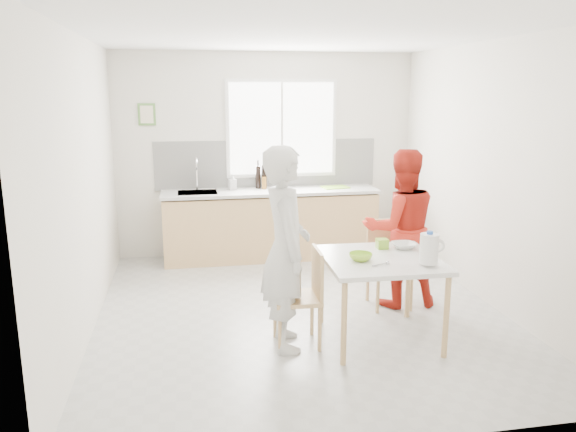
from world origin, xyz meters
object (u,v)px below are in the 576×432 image
Objects in this scene: chair_far at (388,259)px; person_red at (401,228)px; person_white at (286,249)px; bowl_green at (361,257)px; wine_bottle_a at (264,176)px; dining_table at (381,266)px; milk_jug at (430,248)px; chair_left at (304,293)px; wine_bottle_b at (258,177)px; bowl_white at (404,246)px.

chair_far is 0.54× the size of person_red.
person_white is 8.75× the size of bowl_green.
wine_bottle_a is at bearing 98.46° from bowl_green.
milk_jug is at bearing -42.45° from dining_table.
bowl_green is (-0.57, -0.85, 0.31)m from chair_far.
bowl_green is at bearing 84.11° from chair_left.
chair_left is 3.13× the size of milk_jug.
bowl_green is at bearing -122.38° from chair_far.
person_white is 1.54m from person_red.
wine_bottle_a is (0.05, 2.83, 0.60)m from chair_left.
wine_bottle_a is 0.08m from wine_bottle_b.
person_white is (-0.85, 0.02, 0.20)m from dining_table.
dining_table is at bearing 139.20° from milk_jug.
bowl_white is at bearing -77.71° from person_white.
bowl_white is 2.78m from wine_bottle_a.
wine_bottle_a is 1.07× the size of wine_bottle_b.
wine_bottle_b reaches higher than chair_left.
chair_far is at bearing -62.07° from wine_bottle_b.
chair_left is 0.97× the size of chair_far.
bowl_white is (0.51, 0.29, -0.00)m from bowl_green.
bowl_green reaches higher than dining_table.
milk_jug is 3.28m from wine_bottle_a.
person_red is at bearing -10.05° from chair_far.
bowl_white is (0.31, 0.24, 0.11)m from dining_table.
bowl_white is 0.79× the size of milk_jug.
chair_far is 4.41× the size of bowl_green.
wine_bottle_a is at bearing -6.76° from wine_bottle_b.
chair_far is (0.37, 0.81, -0.20)m from dining_table.
bowl_green is at bearing 51.87° from person_red.
chair_far is at bearing 65.16° from dining_table.
person_red is at bearing 58.09° from dining_table.
wine_bottle_a reaches higher than milk_jug.
wine_bottle_b is (-1.03, 3.15, 0.16)m from milk_jug.
bowl_white is (1.15, 0.22, -0.09)m from person_white.
wine_bottle_b is at bearing -58.27° from person_red.
milk_jug is (0.32, -0.29, 0.23)m from dining_table.
bowl_white is (-0.18, -0.54, -0.02)m from person_red.
wine_bottle_a is (-0.43, 2.89, 0.28)m from bowl_green.
person_white is at bearing -94.38° from wine_bottle_a.
chair_far is 1.18m from milk_jug.
person_red is 1.09m from milk_jug.
person_white reaches higher than chair_left.
wine_bottle_b reaches higher than bowl_white.
chair_left is 0.44m from person_white.
person_red is 7.47× the size of bowl_white.
dining_table is 0.91m from chair_far.
person_red reaches higher than wine_bottle_a.
wine_bottle_b is at bearing 104.02° from dining_table.
chair_far reaches higher than chair_left.
bowl_white is 0.68× the size of wine_bottle_a.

